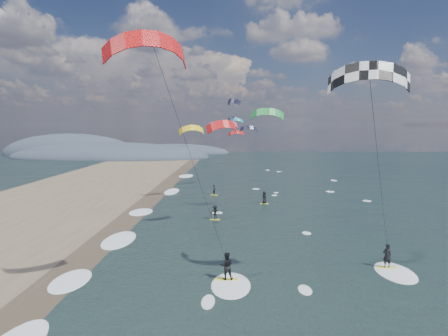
{
  "coord_description": "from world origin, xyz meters",
  "views": [
    {
      "loc": [
        -0.2,
        -17.86,
        10.45
      ],
      "look_at": [
        -1.0,
        12.0,
        7.0
      ],
      "focal_mm": 30.0,
      "sensor_mm": 36.0,
      "label": 1
    }
  ],
  "objects": [
    {
      "name": "bg_kite_field",
      "position": [
        -0.26,
        54.3,
        11.18
      ],
      "size": [
        12.78,
        75.05,
        7.53
      ],
      "color": "yellow",
      "rests_on": "ground"
    },
    {
      "name": "coastal_hills",
      "position": [
        -44.84,
        107.86,
        0.0
      ],
      "size": [
        80.0,
        41.0,
        15.0
      ],
      "color": "#3D4756",
      "rests_on": "ground"
    },
    {
      "name": "wet_sand_strip",
      "position": [
        -12.0,
        10.0,
        0.0
      ],
      "size": [
        3.0,
        240.0,
        0.0
      ],
      "primitive_type": "cube",
      "color": "#382D23",
      "rests_on": "ground"
    },
    {
      "name": "ground",
      "position": [
        0.0,
        0.0,
        0.0
      ],
      "size": [
        260.0,
        260.0,
        0.0
      ],
      "primitive_type": "plane",
      "color": "black",
      "rests_on": "ground"
    },
    {
      "name": "kitesurfer_near_b",
      "position": [
        -3.1,
        2.07,
        10.37
      ],
      "size": [
        7.34,
        8.98,
        15.46
      ],
      "color": "yellow",
      "rests_on": "ground"
    },
    {
      "name": "kitesurfer_near_a",
      "position": [
        7.82,
        3.89,
        10.86
      ],
      "size": [
        7.94,
        8.89,
        14.41
      ],
      "color": "yellow",
      "rests_on": "ground"
    },
    {
      "name": "far_kitesurfers",
      "position": [
        -0.31,
        27.92,
        0.83
      ],
      "size": [
        8.1,
        15.34,
        1.69
      ],
      "color": "yellow",
      "rests_on": "ground"
    },
    {
      "name": "shoreline_surf",
      "position": [
        -10.8,
        14.75,
        0.0
      ],
      "size": [
        2.4,
        79.4,
        0.11
      ],
      "color": "white",
      "rests_on": "ground"
    }
  ]
}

